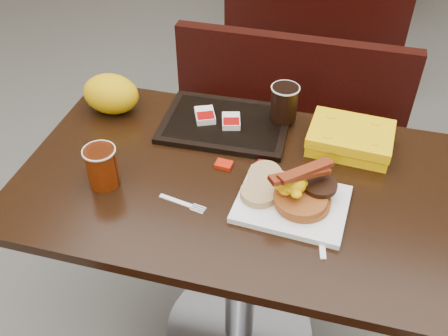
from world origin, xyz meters
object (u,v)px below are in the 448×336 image
(table_near, at_px, (241,268))
(hashbrown_sleeve_left, at_px, (205,115))
(bench_far_s, at_px, (316,19))
(paper_bag, at_px, (111,94))
(fork, at_px, (176,201))
(hashbrown_sleeve_right, at_px, (231,121))
(bench_near_n, at_px, (280,139))
(tray, at_px, (225,124))
(platter, at_px, (292,204))
(coffee_cup_far, at_px, (284,103))
(pancake_stack, at_px, (303,200))
(coffee_cup_near, at_px, (102,167))
(clamshell, at_px, (350,138))
(knife, at_px, (321,232))

(table_near, xyz_separation_m, hashbrown_sleeve_left, (-0.17, 0.22, 0.40))
(bench_far_s, relative_size, paper_bag, 5.74)
(fork, height_order, hashbrown_sleeve_right, hashbrown_sleeve_right)
(bench_near_n, bearing_deg, tray, -102.77)
(platter, height_order, coffee_cup_far, coffee_cup_far)
(platter, xyz_separation_m, coffee_cup_far, (-0.08, 0.34, 0.06))
(pancake_stack, xyz_separation_m, tray, (-0.27, 0.28, -0.02))
(table_near, xyz_separation_m, coffee_cup_far, (0.05, 0.28, 0.45))
(bench_near_n, height_order, platter, platter)
(table_near, xyz_separation_m, coffee_cup_near, (-0.35, -0.11, 0.43))
(paper_bag, bearing_deg, coffee_cup_near, -69.47)
(hashbrown_sleeve_left, bearing_deg, hashbrown_sleeve_right, -29.23)
(tray, height_order, paper_bag, paper_bag)
(bench_near_n, xyz_separation_m, fork, (-0.15, -0.82, 0.39))
(table_near, bearing_deg, coffee_cup_near, -163.14)
(hashbrown_sleeve_right, bearing_deg, platter, -66.11)
(platter, distance_m, clamshell, 0.30)
(bench_far_s, height_order, knife, knife)
(coffee_cup_near, height_order, hashbrown_sleeve_right, coffee_cup_near)
(coffee_cup_near, bearing_deg, hashbrown_sleeve_left, 61.39)
(bench_near_n, xyz_separation_m, hashbrown_sleeve_left, (-0.17, -0.48, 0.42))
(fork, distance_m, clamshell, 0.53)
(fork, relative_size, hashbrown_sleeve_left, 1.68)
(bench_near_n, distance_m, clamshell, 0.69)
(knife, relative_size, hashbrown_sleeve_right, 2.31)
(tray, height_order, hashbrown_sleeve_right, hashbrown_sleeve_right)
(hashbrown_sleeve_right, relative_size, paper_bag, 0.41)
(bench_far_s, xyz_separation_m, tray, (-0.11, -1.68, 0.40))
(bench_far_s, xyz_separation_m, hashbrown_sleeve_right, (-0.09, -1.69, 0.42))
(table_near, xyz_separation_m, clamshell, (0.26, 0.21, 0.41))
(tray, relative_size, paper_bag, 2.14)
(pancake_stack, bearing_deg, coffee_cup_far, 107.56)
(platter, xyz_separation_m, knife, (0.08, -0.07, -0.01))
(table_near, relative_size, clamshell, 5.25)
(bench_far_s, relative_size, coffee_cup_far, 9.30)
(bench_near_n, distance_m, fork, 0.92)
(pancake_stack, distance_m, tray, 0.39)
(table_near, bearing_deg, tray, 116.65)
(table_near, xyz_separation_m, bench_near_n, (0.00, 0.70, -0.02))
(bench_far_s, height_order, paper_bag, paper_bag)
(coffee_cup_far, height_order, clamshell, coffee_cup_far)
(coffee_cup_far, bearing_deg, bench_far_s, 91.86)
(hashbrown_sleeve_right, bearing_deg, table_near, -82.32)
(fork, bearing_deg, knife, 9.37)
(bench_far_s, distance_m, platter, 2.01)
(fork, relative_size, coffee_cup_far, 1.18)
(bench_near_n, height_order, hashbrown_sleeve_left, hashbrown_sleeve_left)
(table_near, relative_size, hashbrown_sleeve_left, 15.86)
(fork, relative_size, paper_bag, 0.73)
(fork, bearing_deg, paper_bag, 144.74)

